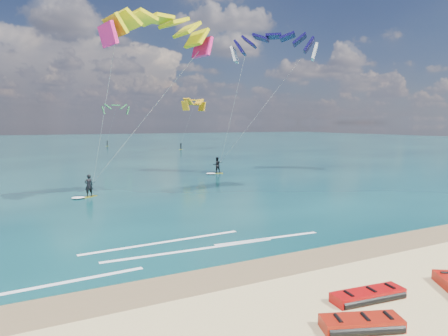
# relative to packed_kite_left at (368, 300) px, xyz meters

# --- Properties ---
(ground) EXTENTS (320.00, 320.00, 0.00)m
(ground) POSITION_rel_packed_kite_left_xyz_m (-4.68, 41.11, 0.00)
(ground) COLOR tan
(ground) RESTS_ON ground
(wet_sand_strip) EXTENTS (320.00, 2.40, 0.01)m
(wet_sand_strip) POSITION_rel_packed_kite_left_xyz_m (-4.68, 4.11, 0.00)
(wet_sand_strip) COLOR brown
(wet_sand_strip) RESTS_ON ground
(sea) EXTENTS (320.00, 200.00, 0.04)m
(sea) POSITION_rel_packed_kite_left_xyz_m (-4.68, 105.11, 0.02)
(sea) COLOR #092C35
(sea) RESTS_ON ground
(packed_kite_left) EXTENTS (2.92, 1.36, 0.39)m
(packed_kite_left) POSITION_rel_packed_kite_left_xyz_m (0.00, 0.00, 0.00)
(packed_kite_left) COLOR #B50909
(packed_kite_left) RESTS_ON ground
(packed_kite_mid) EXTENTS (2.76, 1.96, 0.41)m
(packed_kite_mid) POSITION_rel_packed_kite_left_xyz_m (-1.65, -1.30, 0.00)
(packed_kite_mid) COLOR #A51A0B
(packed_kite_mid) RESTS_ON ground
(kitesurfer_main) EXTENTS (11.32, 7.35, 14.72)m
(kitesurfer_main) POSITION_rel_packed_kite_left_xyz_m (-3.07, 20.79, 7.61)
(kitesurfer_main) COLOR #BDC717
(kitesurfer_main) RESTS_ON sea
(kitesurfer_far) EXTENTS (11.60, 9.51, 16.81)m
(kitesurfer_far) POSITION_rel_packed_kite_left_xyz_m (12.37, 29.31, 8.66)
(kitesurfer_far) COLOR yellow
(kitesurfer_far) RESTS_ON sea
(shoreline_foam) EXTENTS (15.05, 3.63, 0.01)m
(shoreline_foam) POSITION_rel_packed_kite_left_xyz_m (-3.63, 7.70, 0.04)
(shoreline_foam) COLOR white
(shoreline_foam) RESTS_ON ground
(distant_kites) EXTENTS (55.83, 27.91, 10.62)m
(distant_kites) POSITION_rel_packed_kite_left_xyz_m (2.74, 74.10, 5.15)
(distant_kites) COLOR #2D7D3F
(distant_kites) RESTS_ON ground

